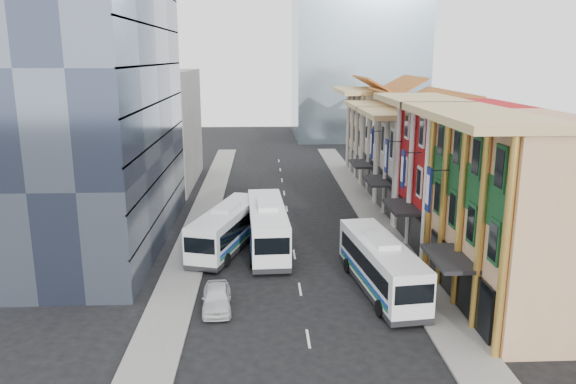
{
  "coord_description": "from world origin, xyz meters",
  "views": [
    {
      "loc": [
        -2.49,
        -28.03,
        15.69
      ],
      "look_at": [
        -0.36,
        18.32,
        4.42
      ],
      "focal_mm": 35.0,
      "sensor_mm": 36.0,
      "label": 1
    }
  ],
  "objects_px": {
    "shophouse_tan": "(527,215)",
    "sedan_left": "(217,298)",
    "bus_left_near": "(227,227)",
    "bus_left_far": "(267,226)",
    "office_tower": "(81,65)",
    "bus_right": "(381,264)"
  },
  "relations": [
    {
      "from": "bus_left_near",
      "to": "bus_left_far",
      "type": "bearing_deg",
      "value": 14.05
    },
    {
      "from": "sedan_left",
      "to": "bus_left_near",
      "type": "bearing_deg",
      "value": 86.32
    },
    {
      "from": "shophouse_tan",
      "to": "sedan_left",
      "type": "relative_size",
      "value": 3.11
    },
    {
      "from": "shophouse_tan",
      "to": "sedan_left",
      "type": "xyz_separation_m",
      "value": [
        -19.5,
        0.15,
        -5.23
      ]
    },
    {
      "from": "sedan_left",
      "to": "bus_right",
      "type": "bearing_deg",
      "value": 8.95
    },
    {
      "from": "office_tower",
      "to": "bus_left_near",
      "type": "distance_m",
      "value": 17.6
    },
    {
      "from": "bus_left_near",
      "to": "sedan_left",
      "type": "xyz_separation_m",
      "value": [
        0.0,
        -11.47,
        -1.13
      ]
    },
    {
      "from": "sedan_left",
      "to": "office_tower",
      "type": "bearing_deg",
      "value": 126.02
    },
    {
      "from": "shophouse_tan",
      "to": "bus_left_far",
      "type": "relative_size",
      "value": 1.11
    },
    {
      "from": "shophouse_tan",
      "to": "bus_right",
      "type": "xyz_separation_m",
      "value": [
        -8.5,
        2.61,
        -4.1
      ]
    },
    {
      "from": "bus_right",
      "to": "sedan_left",
      "type": "height_order",
      "value": "bus_right"
    },
    {
      "from": "bus_left_far",
      "to": "bus_right",
      "type": "bearing_deg",
      "value": -51.71
    },
    {
      "from": "office_tower",
      "to": "bus_right",
      "type": "xyz_separation_m",
      "value": [
        22.5,
        -11.39,
        -13.1
      ]
    },
    {
      "from": "bus_left_far",
      "to": "bus_left_near",
      "type": "bearing_deg",
      "value": 174.98
    },
    {
      "from": "bus_right",
      "to": "bus_left_far",
      "type": "bearing_deg",
      "value": 123.76
    },
    {
      "from": "bus_left_near",
      "to": "sedan_left",
      "type": "height_order",
      "value": "bus_left_near"
    },
    {
      "from": "shophouse_tan",
      "to": "bus_left_far",
      "type": "height_order",
      "value": "shophouse_tan"
    },
    {
      "from": "bus_left_near",
      "to": "bus_right",
      "type": "bearing_deg",
      "value": -22.77
    },
    {
      "from": "office_tower",
      "to": "bus_right",
      "type": "height_order",
      "value": "office_tower"
    },
    {
      "from": "shophouse_tan",
      "to": "office_tower",
      "type": "bearing_deg",
      "value": 155.7
    },
    {
      "from": "office_tower",
      "to": "bus_right",
      "type": "bearing_deg",
      "value": -26.85
    },
    {
      "from": "shophouse_tan",
      "to": "bus_right",
      "type": "bearing_deg",
      "value": 162.92
    }
  ]
}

